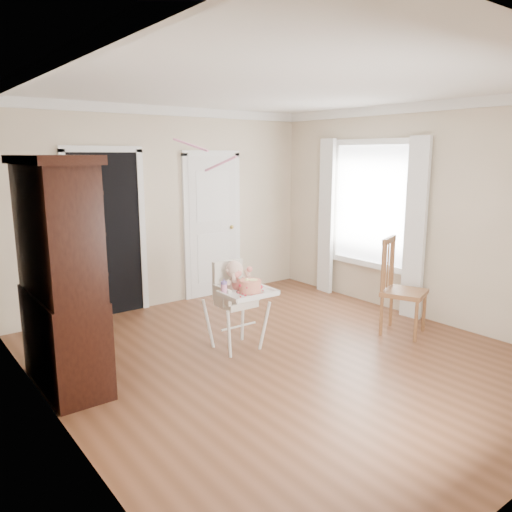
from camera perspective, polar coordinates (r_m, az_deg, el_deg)
floor at (r=5.31m, az=3.39°, el=-11.47°), size 5.00×5.00×0.00m
ceiling at (r=4.93m, az=3.79°, el=18.80°), size 5.00×5.00×0.00m
wall_back at (r=7.01m, az=-10.00°, el=5.44°), size 4.50×0.00×4.50m
wall_left at (r=3.88m, az=-22.39°, el=-0.13°), size 0.00×5.00×5.00m
wall_right at (r=6.63m, az=18.48°, el=4.68°), size 0.00×5.00×5.00m
crown_molding at (r=4.92m, az=3.78°, el=18.11°), size 4.50×5.00×0.12m
doorway at (r=6.66m, az=-16.73°, el=2.72°), size 1.06×0.05×2.22m
closet_door at (r=7.38m, az=-4.99°, el=3.33°), size 0.96×0.09×2.13m
window_right at (r=7.06m, az=12.75°, el=4.86°), size 0.13×1.84×2.30m
high_chair at (r=5.34m, az=-2.27°, el=-4.49°), size 0.58×0.70×0.97m
baby at (r=5.32m, az=-2.41°, el=-2.93°), size 0.28×0.22×0.44m
cake at (r=5.14m, az=-0.65°, el=-3.46°), size 0.29×0.29×0.14m
sippy_cup at (r=5.11m, az=-3.68°, el=-3.56°), size 0.07×0.07×0.16m
china_cabinet at (r=4.73m, az=-21.47°, el=-1.97°), size 0.55×1.23×2.07m
dining_chair at (r=6.07m, az=16.26°, el=-3.70°), size 0.60×0.60×1.13m
streamer at (r=5.53m, az=-7.51°, el=12.48°), size 0.18×0.47×0.15m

